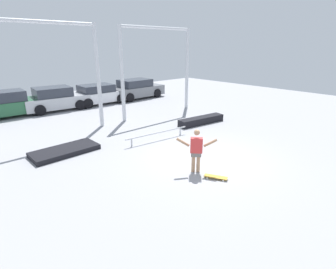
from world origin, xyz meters
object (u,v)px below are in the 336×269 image
skateboarder (196,149)px  parked_car_green (5,105)px  grind_rail (157,134)px  manual_pad (65,151)px  parked_car_silver (55,99)px  skateboard (216,177)px  parked_car_grey (136,89)px  parked_car_white (98,94)px  grind_box (201,120)px

skateboarder → parked_car_green: (-3.03, 12.26, -0.09)m
grind_rail → skateboarder: bearing=-107.5°
skateboarder → manual_pad: bearing=166.9°
grind_rail → parked_car_silver: bearing=97.8°
skateboard → parked_car_grey: 13.91m
grind_rail → parked_car_white: parked_car_white is taller
grind_box → parked_car_white: bearing=101.4°
grind_box → parked_car_silver: parked_car_silver is taller
grind_rail → parked_car_grey: 9.96m
grind_rail → parked_car_green: parked_car_green is taller
manual_pad → parked_car_silver: bearing=72.0°
skateboard → grind_box: grind_box is taller
skateboard → manual_pad: bearing=179.2°
grind_box → parked_car_white: (-1.66, 8.28, 0.49)m
skateboard → parked_car_white: (2.66, 12.66, 0.61)m
skateboard → parked_car_silver: 12.83m
parked_car_green → manual_pad: bearing=-85.2°
skateboarder → skateboard: bearing=-35.0°
grind_box → manual_pad: (-7.07, 0.93, -0.09)m
skateboarder → skateboard: (0.11, -0.77, -0.76)m
skateboard → parked_car_grey: bearing=126.6°
parked_car_silver → parked_car_green: bearing=-179.6°
grind_box → parked_car_white: parked_car_white is taller
parked_car_grey → grind_rail: bearing=-121.8°
grind_box → parked_car_green: parked_car_green is taller
skateboarder → grind_box: skateboarder is taller
manual_pad → parked_car_grey: parked_car_grey is taller
skateboard → parked_car_silver: size_ratio=0.19×
parked_car_silver → parked_car_white: parked_car_silver is taller
skateboarder → grind_rail: skateboarder is taller
parked_car_green → parked_car_white: parked_car_green is taller
skateboard → parked_car_green: parked_car_green is taller
skateboarder → parked_car_grey: bearing=109.6°
parked_car_silver → skateboarder: bearing=-84.4°
parked_car_green → parked_car_grey: (9.08, -0.47, -0.02)m
parked_car_grey → parked_car_green: bearing=175.6°
parked_car_green → parked_car_white: 5.82m
parked_car_silver → parked_car_white: 2.97m
parked_car_silver → parked_car_grey: parked_car_silver is taller
parked_car_grey → parked_car_silver: bearing=176.2°
parked_car_silver → parked_car_grey: bearing=2.4°
grind_box → skateboarder: bearing=-140.9°
parked_car_white → parked_car_grey: (3.27, -0.10, 0.04)m
skateboard → parked_car_grey: (5.93, 12.56, 0.65)m
skateboard → parked_car_green: bearing=165.4°
grind_rail → parked_car_silver: (-1.21, 8.84, 0.41)m
skateboard → manual_pad: manual_pad is taller
skateboard → grind_box: bearing=107.2°
skateboard → parked_car_grey: parked_car_grey is taller
skateboarder → parked_car_silver: (-0.19, 12.05, -0.10)m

